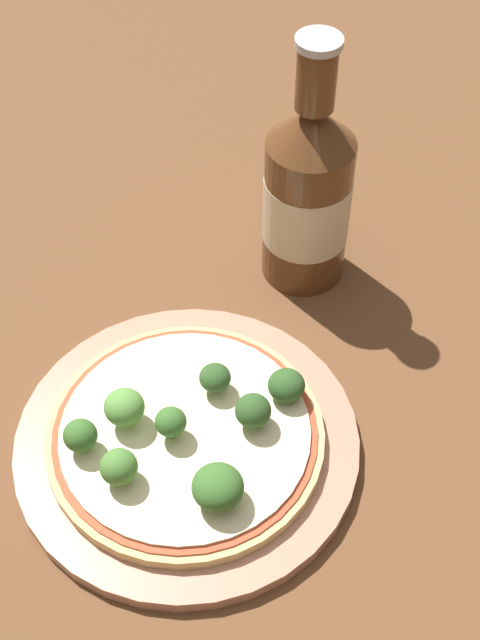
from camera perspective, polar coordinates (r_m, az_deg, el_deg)
ground_plane at (r=0.68m, az=-2.75°, el=-7.04°), size 3.00×3.00×0.00m
plate at (r=0.67m, az=-3.07°, el=-7.98°), size 0.25×0.25×0.01m
pizza at (r=0.65m, az=-3.23°, el=-7.48°), size 0.20×0.20×0.01m
broccoli_floret_0 at (r=0.64m, az=-7.41°, el=-5.56°), size 0.03×0.03×0.03m
broccoli_floret_1 at (r=0.66m, az=-1.61°, el=-3.73°), size 0.02×0.02×0.02m
broccoli_floret_2 at (r=0.62m, az=-7.77°, el=-9.31°), size 0.03×0.03×0.03m
broccoli_floret_3 at (r=0.60m, az=-1.43°, el=-10.64°), size 0.04×0.04×0.03m
broccoli_floret_4 at (r=0.64m, az=0.84°, el=-5.84°), size 0.03×0.03×0.03m
broccoli_floret_5 at (r=0.64m, az=-10.18°, el=-7.30°), size 0.02×0.02×0.03m
broccoli_floret_6 at (r=0.63m, az=-4.45°, el=-6.55°), size 0.02×0.02×0.03m
broccoli_floret_7 at (r=0.66m, az=2.99°, el=-4.21°), size 0.03×0.03×0.02m
beer_bottle at (r=0.73m, az=4.35°, el=8.11°), size 0.07×0.07×0.23m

